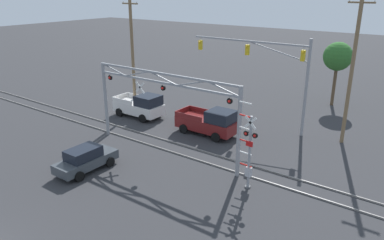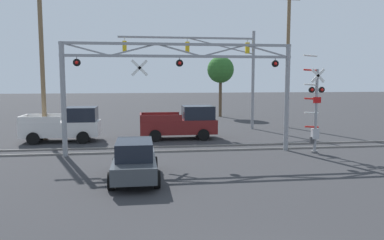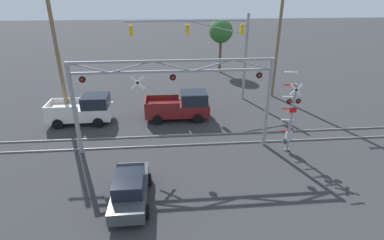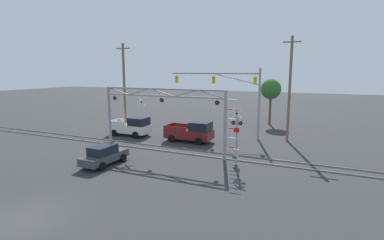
{
  "view_description": "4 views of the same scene",
  "coord_description": "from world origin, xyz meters",
  "px_view_note": "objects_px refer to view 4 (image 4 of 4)",
  "views": [
    {
      "loc": [
        16.25,
        -4.76,
        11.38
      ],
      "look_at": [
        0.02,
        17.51,
        1.55
      ],
      "focal_mm": 35.0,
      "sensor_mm": 36.0,
      "label": 1
    },
    {
      "loc": [
        -2.06,
        -5.76,
        4.03
      ],
      "look_at": [
        0.51,
        13.03,
        1.93
      ],
      "focal_mm": 35.0,
      "sensor_mm": 36.0,
      "label": 2
    },
    {
      "loc": [
        -0.38,
        -3.23,
        9.8
      ],
      "look_at": [
        1.13,
        13.96,
        2.09
      ],
      "focal_mm": 28.0,
      "sensor_mm": 36.0,
      "label": 3
    },
    {
      "loc": [
        13.67,
        -9.08,
        7.43
      ],
      "look_at": [
        1.53,
        17.35,
        2.66
      ],
      "focal_mm": 28.0,
      "sensor_mm": 36.0,
      "label": 4
    }
  ],
  "objects_px": {
    "pickup_truck_lead": "(191,132)",
    "pickup_truck_following": "(132,127)",
    "crossing_signal_mast": "(236,138)",
    "utility_pole_left": "(124,88)",
    "background_tree_beyond_span": "(271,89)",
    "utility_pole_right": "(290,88)",
    "sedan_waiting": "(104,155)",
    "traffic_signal_span": "(236,90)",
    "crossing_gantry": "(162,109)"
  },
  "relations": [
    {
      "from": "utility_pole_right",
      "to": "background_tree_beyond_span",
      "type": "distance_m",
      "value": 10.05
    },
    {
      "from": "traffic_signal_span",
      "to": "background_tree_beyond_span",
      "type": "relative_size",
      "value": 1.67
    },
    {
      "from": "pickup_truck_following",
      "to": "background_tree_beyond_span",
      "type": "height_order",
      "value": "background_tree_beyond_span"
    },
    {
      "from": "crossing_signal_mast",
      "to": "traffic_signal_span",
      "type": "distance_m",
      "value": 10.93
    },
    {
      "from": "pickup_truck_lead",
      "to": "utility_pole_left",
      "type": "bearing_deg",
      "value": 175.6
    },
    {
      "from": "sedan_waiting",
      "to": "background_tree_beyond_span",
      "type": "xyz_separation_m",
      "value": [
        8.63,
        24.14,
        4.11
      ]
    },
    {
      "from": "pickup_truck_following",
      "to": "utility_pole_left",
      "type": "xyz_separation_m",
      "value": [
        -1.5,
        0.8,
        4.38
      ]
    },
    {
      "from": "traffic_signal_span",
      "to": "pickup_truck_following",
      "type": "relative_size",
      "value": 2.24
    },
    {
      "from": "traffic_signal_span",
      "to": "utility_pole_right",
      "type": "bearing_deg",
      "value": 4.99
    },
    {
      "from": "utility_pole_left",
      "to": "utility_pole_right",
      "type": "height_order",
      "value": "utility_pole_right"
    },
    {
      "from": "crossing_signal_mast",
      "to": "pickup_truck_following",
      "type": "distance_m",
      "value": 15.25
    },
    {
      "from": "crossing_signal_mast",
      "to": "utility_pole_left",
      "type": "distance_m",
      "value": 17.21
    },
    {
      "from": "utility_pole_left",
      "to": "background_tree_beyond_span",
      "type": "xyz_separation_m",
      "value": [
        14.65,
        13.37,
        -0.53
      ]
    },
    {
      "from": "crossing_gantry",
      "to": "pickup_truck_lead",
      "type": "xyz_separation_m",
      "value": [
        0.7,
        4.88,
        -2.97
      ]
    },
    {
      "from": "utility_pole_right",
      "to": "sedan_waiting",
      "type": "bearing_deg",
      "value": -129.56
    },
    {
      "from": "sedan_waiting",
      "to": "utility_pole_left",
      "type": "relative_size",
      "value": 0.4
    },
    {
      "from": "crossing_signal_mast",
      "to": "background_tree_beyond_span",
      "type": "xyz_separation_m",
      "value": [
        -0.95,
        19.89,
        2.73
      ]
    },
    {
      "from": "traffic_signal_span",
      "to": "crossing_signal_mast",
      "type": "bearing_deg",
      "value": -73.42
    },
    {
      "from": "crossing_signal_mast",
      "to": "crossing_gantry",
      "type": "bearing_deg",
      "value": 172.54
    },
    {
      "from": "pickup_truck_following",
      "to": "background_tree_beyond_span",
      "type": "relative_size",
      "value": 0.75
    },
    {
      "from": "traffic_signal_span",
      "to": "utility_pole_right",
      "type": "distance_m",
      "value": 5.64
    },
    {
      "from": "background_tree_beyond_span",
      "to": "crossing_gantry",
      "type": "bearing_deg",
      "value": -108.4
    },
    {
      "from": "crossing_gantry",
      "to": "traffic_signal_span",
      "type": "bearing_deg",
      "value": 64.87
    },
    {
      "from": "crossing_signal_mast",
      "to": "background_tree_beyond_span",
      "type": "bearing_deg",
      "value": 92.72
    },
    {
      "from": "crossing_gantry",
      "to": "background_tree_beyond_span",
      "type": "relative_size",
      "value": 1.93
    },
    {
      "from": "pickup_truck_following",
      "to": "utility_pole_right",
      "type": "bearing_deg",
      "value": 16.03
    },
    {
      "from": "utility_pole_right",
      "to": "traffic_signal_span",
      "type": "bearing_deg",
      "value": -175.01
    },
    {
      "from": "crossing_signal_mast",
      "to": "utility_pole_right",
      "type": "xyz_separation_m",
      "value": [
        2.62,
        10.52,
        3.44
      ]
    },
    {
      "from": "background_tree_beyond_span",
      "to": "utility_pole_right",
      "type": "bearing_deg",
      "value": -69.14
    },
    {
      "from": "utility_pole_right",
      "to": "background_tree_beyond_span",
      "type": "relative_size",
      "value": 1.72
    },
    {
      "from": "crossing_gantry",
      "to": "crossing_signal_mast",
      "type": "height_order",
      "value": "crossing_gantry"
    },
    {
      "from": "crossing_signal_mast",
      "to": "utility_pole_left",
      "type": "xyz_separation_m",
      "value": [
        -15.59,
        6.52,
        3.26
      ]
    },
    {
      "from": "utility_pole_left",
      "to": "utility_pole_right",
      "type": "relative_size",
      "value": 0.97
    },
    {
      "from": "pickup_truck_lead",
      "to": "sedan_waiting",
      "type": "relative_size",
      "value": 1.2
    },
    {
      "from": "crossing_signal_mast",
      "to": "pickup_truck_following",
      "type": "relative_size",
      "value": 1.11
    },
    {
      "from": "pickup_truck_following",
      "to": "background_tree_beyond_span",
      "type": "distance_m",
      "value": 19.71
    },
    {
      "from": "traffic_signal_span",
      "to": "pickup_truck_lead",
      "type": "distance_m",
      "value": 6.97
    },
    {
      "from": "pickup_truck_following",
      "to": "sedan_waiting",
      "type": "bearing_deg",
      "value": -65.66
    },
    {
      "from": "crossing_gantry",
      "to": "traffic_signal_span",
      "type": "relative_size",
      "value": 1.15
    },
    {
      "from": "pickup_truck_following",
      "to": "utility_pole_right",
      "type": "xyz_separation_m",
      "value": [
        16.71,
        4.8,
        4.57
      ]
    },
    {
      "from": "pickup_truck_lead",
      "to": "background_tree_beyond_span",
      "type": "bearing_deg",
      "value": 68.3
    },
    {
      "from": "pickup_truck_lead",
      "to": "pickup_truck_following",
      "type": "height_order",
      "value": "same"
    },
    {
      "from": "pickup_truck_following",
      "to": "sedan_waiting",
      "type": "height_order",
      "value": "pickup_truck_following"
    },
    {
      "from": "crossing_signal_mast",
      "to": "utility_pole_left",
      "type": "relative_size",
      "value": 0.5
    },
    {
      "from": "crossing_signal_mast",
      "to": "utility_pole_left",
      "type": "height_order",
      "value": "utility_pole_left"
    },
    {
      "from": "crossing_gantry",
      "to": "crossing_signal_mast",
      "type": "xyz_separation_m",
      "value": [
        7.25,
        -0.95,
        -1.85
      ]
    },
    {
      "from": "pickup_truck_following",
      "to": "utility_pole_left",
      "type": "distance_m",
      "value": 4.7
    },
    {
      "from": "utility_pole_left",
      "to": "crossing_signal_mast",
      "type": "bearing_deg",
      "value": -22.71
    },
    {
      "from": "background_tree_beyond_span",
      "to": "pickup_truck_following",
      "type": "bearing_deg",
      "value": -132.84
    },
    {
      "from": "pickup_truck_following",
      "to": "background_tree_beyond_span",
      "type": "xyz_separation_m",
      "value": [
        13.14,
        14.17,
        3.85
      ]
    }
  ]
}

